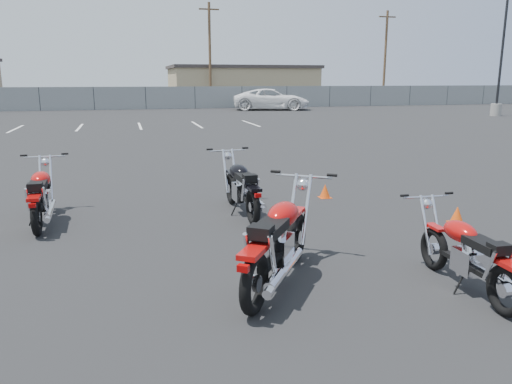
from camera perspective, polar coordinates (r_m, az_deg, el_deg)
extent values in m
plane|color=black|center=(7.54, -0.31, -5.89)|extent=(120.00, 120.00, 0.00)
torus|color=black|center=(9.96, -22.82, -0.45)|extent=(0.13, 0.61, 0.61)
cylinder|color=silver|center=(9.96, -22.82, -0.45)|extent=(0.11, 0.17, 0.16)
torus|color=black|center=(8.53, -23.81, -2.64)|extent=(0.13, 0.61, 0.61)
cylinder|color=silver|center=(8.53, -23.81, -2.64)|extent=(0.11, 0.17, 0.16)
cube|color=black|center=(9.23, -23.30, -1.21)|extent=(0.14, 1.07, 0.06)
cube|color=silver|center=(9.17, -23.37, -0.92)|extent=(0.30, 0.40, 0.31)
cylinder|color=silver|center=(9.13, -23.47, 0.20)|extent=(0.21, 0.26, 0.27)
ellipsoid|color=#B10C0A|center=(9.33, -23.39, 1.36)|extent=(0.33, 0.60, 0.26)
cube|color=black|center=(8.86, -23.72, 0.63)|extent=(0.28, 0.57, 0.10)
cube|color=black|center=(8.61, -23.94, 0.55)|extent=(0.23, 0.19, 0.12)
cube|color=#B10C0A|center=(8.44, -24.02, -0.57)|extent=(0.20, 0.43, 0.05)
cube|color=#B10C0A|center=(9.90, -22.98, 1.36)|extent=(0.14, 0.35, 0.04)
cylinder|color=silver|center=(8.61, -23.04, -0.69)|extent=(0.06, 0.19, 0.40)
cylinder|color=silver|center=(8.64, -24.65, -0.79)|extent=(0.06, 0.19, 0.40)
cylinder|color=silver|center=(8.93, -22.44, -1.99)|extent=(0.13, 1.13, 0.13)
cylinder|color=silver|center=(8.62, -22.65, -2.39)|extent=(0.13, 0.36, 0.13)
cylinder|color=silver|center=(10.00, -22.39, 1.55)|extent=(0.06, 0.41, 0.80)
cylinder|color=silver|center=(10.03, -23.43, 1.49)|extent=(0.06, 0.41, 0.80)
sphere|color=silver|center=(10.13, -22.95, 3.16)|extent=(0.17, 0.17, 0.16)
cylinder|color=silver|center=(10.14, -22.99, 3.75)|extent=(0.71, 0.05, 0.03)
cylinder|color=black|center=(10.08, -21.01, 4.10)|extent=(0.12, 0.04, 0.04)
cylinder|color=black|center=(10.16, -25.02, 3.81)|extent=(0.12, 0.04, 0.04)
cylinder|color=black|center=(9.20, -24.14, -2.59)|extent=(0.16, 0.03, 0.31)
cube|color=#990505|center=(8.20, -24.20, -1.43)|extent=(0.10, 0.06, 0.06)
torus|color=black|center=(9.82, -2.82, 0.42)|extent=(0.13, 0.63, 0.62)
cylinder|color=silver|center=(9.82, -2.82, 0.42)|extent=(0.11, 0.17, 0.17)
torus|color=black|center=(8.40, -0.36, -1.70)|extent=(0.13, 0.63, 0.62)
cylinder|color=silver|center=(8.40, -0.36, -1.70)|extent=(0.11, 0.17, 0.17)
cube|color=black|center=(9.10, -1.68, -0.30)|extent=(0.14, 1.10, 0.06)
cube|color=silver|center=(9.04, -1.60, 0.01)|extent=(0.30, 0.40, 0.31)
cylinder|color=silver|center=(9.00, -1.61, 1.18)|extent=(0.22, 0.27, 0.27)
ellipsoid|color=black|center=(9.20, -2.00, 2.35)|extent=(0.34, 0.61, 0.27)
cube|color=black|center=(8.73, -1.17, 1.65)|extent=(0.29, 0.58, 0.10)
cube|color=black|center=(8.47, -0.70, 1.60)|extent=(0.23, 0.19, 0.12)
cube|color=black|center=(8.31, -0.32, 0.46)|extent=(0.20, 0.44, 0.05)
cube|color=black|center=(9.76, -2.84, 2.30)|extent=(0.15, 0.36, 0.04)
cylinder|color=silver|center=(8.52, 0.15, 0.31)|extent=(0.06, 0.19, 0.41)
cylinder|color=silver|center=(8.46, -1.47, 0.20)|extent=(0.06, 0.19, 0.41)
cylinder|color=silver|center=(8.87, -0.12, -1.06)|extent=(0.13, 1.15, 0.13)
cylinder|color=silver|center=(8.55, 0.51, -1.44)|extent=(0.14, 0.37, 0.14)
cylinder|color=silver|center=(9.90, -2.49, 2.48)|extent=(0.06, 0.42, 0.82)
cylinder|color=silver|center=(9.85, -3.54, 2.43)|extent=(0.06, 0.42, 0.82)
sphere|color=silver|center=(9.99, -3.26, 4.15)|extent=(0.17, 0.17, 0.17)
cylinder|color=silver|center=(10.00, -3.29, 4.75)|extent=(0.73, 0.06, 0.03)
cylinder|color=black|center=(10.06, -1.24, 5.06)|extent=(0.13, 0.04, 0.04)
cylinder|color=black|center=(9.89, -5.33, 4.88)|extent=(0.13, 0.04, 0.04)
cylinder|color=black|center=(9.01, -2.40, -1.73)|extent=(0.16, 0.03, 0.31)
cube|color=#990505|center=(8.07, 0.22, -0.41)|extent=(0.11, 0.07, 0.06)
torus|color=black|center=(6.75, 4.60, -5.16)|extent=(0.49, 0.63, 0.68)
cylinder|color=silver|center=(6.75, 4.60, -5.16)|extent=(0.20, 0.21, 0.18)
torus|color=black|center=(5.27, -0.19, -10.39)|extent=(0.49, 0.63, 0.68)
cylinder|color=silver|center=(5.27, -0.19, -10.39)|extent=(0.20, 0.21, 0.18)
cube|color=black|center=(5.98, 2.52, -7.05)|extent=(0.77, 1.05, 0.07)
cube|color=silver|center=(5.91, 2.36, -6.61)|extent=(0.51, 0.54, 0.34)
cylinder|color=silver|center=(5.84, 2.38, -4.72)|extent=(0.35, 0.36, 0.30)
ellipsoid|color=#B10C0A|center=(6.04, 3.14, -2.58)|extent=(0.66, 0.74, 0.29)
cube|color=black|center=(5.55, 1.51, -4.21)|extent=(0.60, 0.68, 0.11)
cube|color=black|center=(5.28, 0.55, -4.59)|extent=(0.32, 0.31, 0.14)
cube|color=#B10C0A|center=(5.12, -0.28, -6.81)|extent=(0.44, 0.51, 0.06)
cube|color=#B10C0A|center=(6.65, 4.65, -2.23)|extent=(0.34, 0.40, 0.05)
cylinder|color=silver|center=(5.28, 1.85, -7.06)|extent=(0.16, 0.20, 0.45)
cylinder|color=silver|center=(5.36, -0.94, -6.73)|extent=(0.16, 0.20, 0.45)
cylinder|color=silver|center=(5.65, 3.25, -9.02)|extent=(0.79, 1.09, 0.15)
cylinder|color=silver|center=(5.32, 2.13, -10.17)|extent=(0.34, 0.41, 0.15)
cylinder|color=silver|center=(6.75, 5.80, -1.97)|extent=(0.30, 0.40, 0.90)
cylinder|color=silver|center=(6.80, 4.12, -1.83)|extent=(0.30, 0.40, 0.90)
sphere|color=silver|center=(6.87, 5.39, 0.84)|extent=(0.25, 0.25, 0.18)
cylinder|color=silver|center=(6.87, 5.46, 1.80)|extent=(0.67, 0.48, 0.03)
cylinder|color=black|center=(6.76, 8.69, 1.92)|extent=(0.14, 0.11, 0.04)
cylinder|color=black|center=(6.95, 2.25, 2.36)|extent=(0.14, 0.11, 0.04)
cylinder|color=black|center=(6.01, 0.71, -9.17)|extent=(0.16, 0.12, 0.34)
cube|color=#990505|center=(4.89, -1.47, -8.71)|extent=(0.13, 0.12, 0.07)
torus|color=black|center=(6.87, 19.67, -6.13)|extent=(0.12, 0.56, 0.55)
cylinder|color=silver|center=(6.87, 19.67, -6.13)|extent=(0.10, 0.15, 0.15)
torus|color=black|center=(5.86, 26.63, -10.06)|extent=(0.12, 0.56, 0.55)
cylinder|color=silver|center=(5.86, 26.63, -10.06)|extent=(0.10, 0.15, 0.15)
cube|color=black|center=(6.34, 22.89, -7.64)|extent=(0.13, 0.97, 0.06)
cube|color=silver|center=(6.28, 23.17, -7.30)|extent=(0.27, 0.36, 0.28)
cylinder|color=silver|center=(6.23, 23.30, -5.87)|extent=(0.19, 0.24, 0.24)
ellipsoid|color=#B10C0A|center=(6.36, 22.31, -4.19)|extent=(0.30, 0.55, 0.24)
cube|color=black|center=(6.02, 24.66, -5.51)|extent=(0.26, 0.52, 0.09)
cube|color=black|center=(5.84, 26.04, -5.82)|extent=(0.21, 0.17, 0.11)
cube|color=#B10C0A|center=(5.75, 27.03, -7.44)|extent=(0.18, 0.39, 0.05)
cube|color=#B10C0A|center=(6.78, 19.85, -3.81)|extent=(0.13, 0.32, 0.04)
cylinder|color=silver|center=(5.95, 26.86, -7.38)|extent=(0.05, 0.17, 0.36)
cylinder|color=silver|center=(5.81, 25.15, -7.65)|extent=(0.05, 0.17, 0.36)
cylinder|color=silver|center=(6.23, 25.43, -8.76)|extent=(0.12, 1.02, 0.12)
cylinder|color=silver|center=(6.02, 27.16, -9.52)|extent=(0.12, 0.33, 0.12)
cylinder|color=silver|center=(6.91, 19.96, -3.47)|extent=(0.06, 0.37, 0.73)
cylinder|color=silver|center=(6.83, 18.78, -3.58)|extent=(0.06, 0.37, 0.73)
sphere|color=silver|center=(6.93, 18.88, -1.29)|extent=(0.15, 0.15, 0.15)
cylinder|color=silver|center=(6.93, 18.86, -0.52)|extent=(0.65, 0.05, 0.03)
cylinder|color=black|center=(7.07, 21.20, -0.12)|extent=(0.11, 0.04, 0.03)
cylinder|color=black|center=(6.74, 16.61, -0.39)|extent=(0.11, 0.04, 0.03)
cylinder|color=black|center=(6.26, 22.25, -9.56)|extent=(0.15, 0.03, 0.28)
cone|color=#EA4A0C|center=(10.45, 7.89, 0.14)|extent=(0.22, 0.22, 0.28)
cube|color=#EA4A0C|center=(10.48, 7.87, -0.62)|extent=(0.24, 0.24, 0.01)
cone|color=#EA4A0C|center=(9.22, 22.00, -2.38)|extent=(0.22, 0.22, 0.28)
cube|color=#EA4A0C|center=(9.26, 21.92, -3.24)|extent=(0.24, 0.24, 0.01)
cylinder|color=gray|center=(37.28, 25.74, 8.46)|extent=(0.70, 0.70, 0.80)
cylinder|color=black|center=(37.37, 26.55, 16.57)|extent=(0.16, 0.16, 9.80)
cube|color=slate|center=(41.98, -12.49, 10.45)|extent=(80.00, 0.04, 1.80)
cylinder|color=black|center=(42.40, -23.51, 9.73)|extent=(0.06, 0.06, 1.80)
cylinder|color=black|center=(42.00, -18.03, 10.13)|extent=(0.06, 0.06, 1.80)
cylinder|color=black|center=(41.98, -12.49, 10.45)|extent=(0.06, 0.06, 1.80)
cylinder|color=black|center=(42.34, -6.99, 10.67)|extent=(0.06, 0.06, 1.80)
cylinder|color=black|center=(43.07, -1.62, 10.79)|extent=(0.06, 0.06, 1.80)
cylinder|color=black|center=(44.15, 3.54, 10.82)|extent=(0.06, 0.06, 1.80)
cylinder|color=black|center=(45.56, 8.41, 10.77)|extent=(0.06, 0.06, 1.80)
cylinder|color=black|center=(47.26, 12.95, 10.66)|extent=(0.06, 0.06, 1.80)
cylinder|color=black|center=(49.23, 17.16, 10.49)|extent=(0.06, 0.06, 1.80)
cylinder|color=black|center=(51.44, 21.02, 10.29)|extent=(0.06, 0.06, 1.80)
cylinder|color=black|center=(53.85, 24.54, 10.07)|extent=(0.06, 0.06, 1.80)
cube|color=tan|center=(52.27, -1.73, 12.02)|extent=(14.00, 9.00, 3.40)
cube|color=#3E3633|center=(52.27, -1.75, 14.05)|extent=(14.40, 9.40, 0.30)
cylinder|color=#4F3825|center=(46.62, -5.29, 15.32)|extent=(0.24, 0.24, 9.00)
cube|color=#4F3825|center=(46.95, -5.39, 20.08)|extent=(1.80, 0.12, 0.12)
cylinder|color=#4F3825|center=(53.57, 14.54, 14.65)|extent=(0.24, 0.24, 9.00)
cube|color=#4F3825|center=(53.86, 14.78, 18.79)|extent=(1.80, 0.12, 0.12)
cube|color=silver|center=(27.53, -25.77, 6.52)|extent=(0.12, 4.00, 0.01)
cube|color=silver|center=(27.12, -19.51, 6.98)|extent=(0.12, 4.00, 0.01)
cube|color=silver|center=(27.04, -13.12, 7.36)|extent=(0.12, 4.00, 0.01)
cube|color=silver|center=(27.29, -6.77, 7.65)|extent=(0.12, 4.00, 0.01)
cube|color=silver|center=(27.86, -0.59, 7.84)|extent=(0.12, 4.00, 0.01)
imported|color=white|center=(40.14, 1.77, 11.23)|extent=(4.38, 7.37, 2.62)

